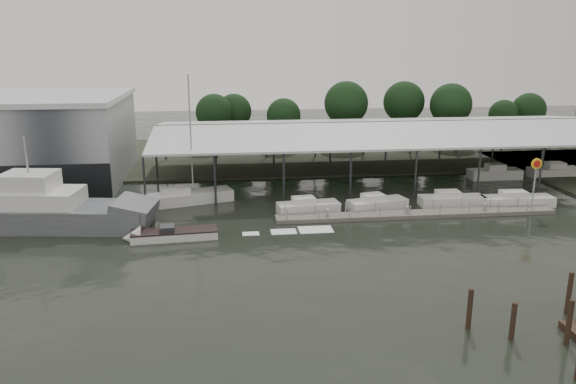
{
  "coord_description": "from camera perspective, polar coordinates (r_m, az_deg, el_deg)",
  "views": [
    {
      "loc": [
        -3.88,
        -41.03,
        16.79
      ],
      "look_at": [
        2.35,
        11.44,
        2.5
      ],
      "focal_mm": 35.0,
      "sensor_mm": 36.0,
      "label": 1
    }
  ],
  "objects": [
    {
      "name": "white_sailboat",
      "position": [
        60.77,
        -10.15,
        -0.5
      ],
      "size": [
        9.55,
        5.23,
        13.75
      ],
      "rotation": [
        0.0,
        0.0,
        0.3
      ],
      "color": "silver",
      "rests_on": "ground"
    },
    {
      "name": "land_strip_far",
      "position": [
        84.78,
        -4.02,
        3.74
      ],
      "size": [
        140.0,
        30.0,
        0.3
      ],
      "color": "#3B4332",
      "rests_on": "ground"
    },
    {
      "name": "moored_cruiser_2",
      "position": [
        61.28,
        16.26,
        -0.8
      ],
      "size": [
        6.87,
        2.4,
        1.7
      ],
      "rotation": [
        0.0,
        0.0,
        -0.03
      ],
      "color": "silver",
      "rests_on": "ground"
    },
    {
      "name": "storage_warehouse",
      "position": [
        75.83,
        -25.33,
        4.96
      ],
      "size": [
        24.5,
        20.5,
        10.5
      ],
      "color": "#9A9FA4",
      "rests_on": "ground"
    },
    {
      "name": "floating_dock",
      "position": [
        56.88,
        12.94,
        -2.22
      ],
      "size": [
        28.0,
        2.0,
        1.4
      ],
      "color": "slate",
      "rests_on": "ground"
    },
    {
      "name": "covered_boat_shed",
      "position": [
        72.9,
        10.01,
        6.5
      ],
      "size": [
        58.24,
        24.0,
        6.96
      ],
      "color": "silver",
      "rests_on": "ground"
    },
    {
      "name": "shell_fuel_sign",
      "position": [
        61.01,
        23.84,
        1.65
      ],
      "size": [
        1.1,
        0.18,
        5.55
      ],
      "color": "#989A9D",
      "rests_on": "ground"
    },
    {
      "name": "ground",
      "position": [
        44.5,
        -1.28,
        -7.04
      ],
      "size": [
        200.0,
        200.0,
        0.0
      ],
      "primitive_type": "plane",
      "color": "black",
      "rests_on": "ground"
    },
    {
      "name": "grey_trawler",
      "position": [
        56.49,
        -23.33,
        -1.76
      ],
      "size": [
        20.18,
        7.8,
        8.84
      ],
      "rotation": [
        0.0,
        0.0,
        -0.14
      ],
      "color": "slate",
      "rests_on": "ground"
    },
    {
      "name": "mooring_pilings",
      "position": [
        35.41,
        25.3,
        -12.8
      ],
      "size": [
        7.35,
        9.25,
        3.7
      ],
      "color": "#36271B",
      "rests_on": "ground"
    },
    {
      "name": "horizon_tree_line",
      "position": [
        94.03,
        10.23,
        8.42
      ],
      "size": [
        68.47,
        10.5,
        10.58
      ],
      "color": "black",
      "rests_on": "ground"
    },
    {
      "name": "moored_cruiser_3",
      "position": [
        63.48,
        22.19,
        -0.78
      ],
      "size": [
        7.52,
        2.52,
        1.7
      ],
      "rotation": [
        0.0,
        0.0,
        -0.04
      ],
      "color": "silver",
      "rests_on": "ground"
    },
    {
      "name": "moored_cruiser_1",
      "position": [
        58.32,
        9.01,
        -1.17
      ],
      "size": [
        6.45,
        3.59,
        1.7
      ],
      "rotation": [
        0.0,
        0.0,
        0.24
      ],
      "color": "silver",
      "rests_on": "ground"
    },
    {
      "name": "speedboat_underway",
      "position": [
        50.18,
        -12.21,
        -4.29
      ],
      "size": [
        19.12,
        3.52,
        2.0
      ],
      "rotation": [
        0.0,
        0.0,
        3.22
      ],
      "color": "silver",
      "rests_on": "ground"
    },
    {
      "name": "moored_cruiser_0",
      "position": [
        56.49,
        2.0,
        -1.52
      ],
      "size": [
        6.45,
        2.93,
        1.7
      ],
      "rotation": [
        0.0,
        0.0,
        0.12
      ],
      "color": "silver",
      "rests_on": "ground"
    }
  ]
}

